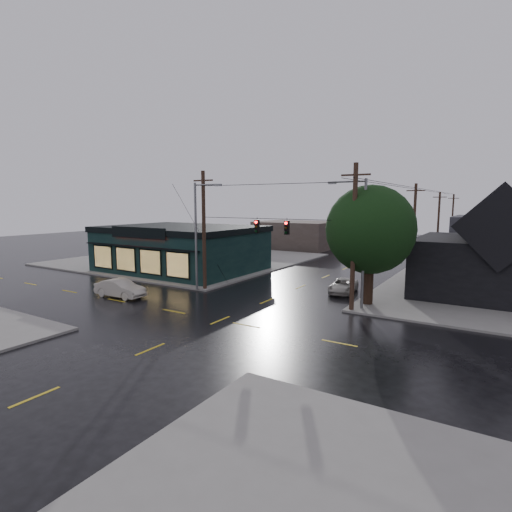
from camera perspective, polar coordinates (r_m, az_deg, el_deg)
The scene contains 17 objects.
ground_plane at distance 26.09m, azimuth -5.14°, elevation -9.14°, with size 160.00×160.00×0.00m, color black.
sidewalk_nw at distance 53.66m, azimuth -9.46°, elevation -0.43°, with size 28.00×28.00×0.15m, color gray.
pizza_shop at distance 44.82m, azimuth -10.63°, elevation 1.16°, with size 16.30×12.34×4.90m.
ne_building at distance 37.08m, azimuth 31.54°, elevation 1.80°, with size 12.60×11.60×8.75m.
corner_tree at distance 29.82m, azimuth 16.03°, elevation 3.61°, with size 6.39×6.39×8.65m.
utility_pole_nw at distance 34.93m, azimuth -7.30°, elevation -4.85°, with size 2.00×0.32×10.15m, color #342517, non-canonical shape.
utility_pole_ne at distance 28.80m, azimuth 13.45°, elevation -7.71°, with size 2.00×0.32×10.15m, color #342517, non-canonical shape.
utility_pole_far_a at distance 49.28m, azimuth 21.35°, elevation -1.66°, with size 2.00×0.32×9.65m, color #342517, non-canonical shape.
utility_pole_far_b at distance 68.90m, azimuth 24.39°, elevation 0.70°, with size 2.00×0.32×9.15m, color #342517, non-canonical shape.
utility_pole_far_c at distance 88.69m, azimuth 26.07°, elevation 2.01°, with size 2.00×0.32×9.15m, color #342517, non-canonical shape.
span_signal_assembly at distance 30.43m, azimuth 2.24°, elevation 4.21°, with size 13.00×0.48×1.23m.
streetlight_nw at distance 34.59m, azimuth -8.42°, elevation -4.99°, with size 5.40×0.30×9.15m, color slate, non-canonical shape.
streetlight_ne at distance 29.30m, azimuth 14.82°, elevation -7.49°, with size 5.40×0.30×9.15m, color slate, non-canonical shape.
bg_building_west at distance 66.83m, azimuth 5.85°, elevation 3.04°, with size 12.00×10.00×4.40m, color #41362F.
bg_building_east at distance 65.13m, azimuth 32.48°, elevation 2.30°, with size 14.00×12.00×5.60m, color #27272C.
sedan_cream at distance 33.73m, azimuth -18.84°, elevation -4.40°, with size 1.52×4.37×1.44m, color #B7B1A1.
suv_silver at distance 34.33m, azimuth 12.37°, elevation -4.19°, with size 1.94×4.21×1.17m, color #B7B3A9.
Camera 1 is at (15.04, -19.95, 7.52)m, focal length 28.00 mm.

